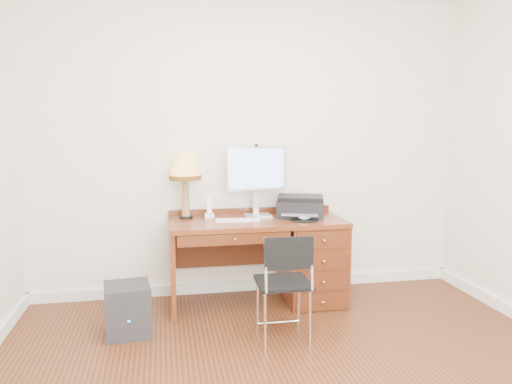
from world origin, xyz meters
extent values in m
plane|color=#3D1C0E|center=(0.00, 0.00, 0.00)|extent=(4.00, 4.00, 0.00)
plane|color=silver|center=(0.00, 1.75, 1.35)|extent=(4.00, 0.00, 4.00)
cube|color=white|center=(0.00, 1.74, 0.05)|extent=(4.00, 0.03, 0.10)
cube|color=maroon|center=(0.00, 1.40, 0.73)|extent=(1.50, 0.65, 0.04)
cube|color=maroon|center=(0.50, 1.40, 0.35)|extent=(0.50, 0.61, 0.71)
cube|color=maroon|center=(-0.73, 1.40, 0.35)|extent=(0.04, 0.61, 0.71)
cube|color=#542310|center=(-0.24, 1.69, 0.46)|extent=(0.96, 0.03, 0.39)
cube|color=#542310|center=(-0.24, 1.09, 0.66)|extent=(0.91, 0.03, 0.09)
sphere|color=#BF8C3F|center=(0.50, 1.06, 0.35)|extent=(0.03, 0.03, 0.03)
cube|color=silver|center=(0.03, 1.55, 0.76)|extent=(0.25, 0.20, 0.02)
cube|color=silver|center=(0.03, 1.60, 0.86)|extent=(0.06, 0.04, 0.19)
cube|color=silver|center=(0.03, 1.58, 1.17)|extent=(0.54, 0.10, 0.39)
cube|color=#4C8CF2|center=(0.03, 1.56, 1.17)|extent=(0.49, 0.06, 0.34)
cube|color=white|center=(-0.18, 1.37, 0.76)|extent=(0.38, 0.14, 0.01)
cylinder|color=black|center=(0.39, 1.29, 0.75)|extent=(0.24, 0.24, 0.01)
ellipsoid|color=white|center=(0.39, 1.29, 0.78)|extent=(0.11, 0.07, 0.04)
cube|color=black|center=(0.41, 1.48, 0.82)|extent=(0.49, 0.43, 0.15)
cube|color=black|center=(0.41, 1.48, 0.92)|extent=(0.47, 0.41, 0.04)
cylinder|color=black|center=(-0.60, 1.57, 0.76)|extent=(0.12, 0.12, 0.02)
cone|color=#997048|center=(-0.60, 1.57, 0.94)|extent=(0.07, 0.07, 0.34)
cone|color=gold|center=(-0.60, 1.57, 1.22)|extent=(0.28, 0.28, 0.21)
cylinder|color=#593814|center=(-0.60, 1.57, 1.11)|extent=(0.28, 0.28, 0.04)
cube|color=white|center=(-0.40, 1.57, 0.77)|extent=(0.08, 0.08, 0.04)
cube|color=white|center=(-0.40, 1.57, 0.85)|extent=(0.04, 0.06, 0.14)
cylinder|color=black|center=(0.37, 1.48, 0.80)|extent=(0.08, 0.08, 0.10)
cube|color=black|center=(0.05, 0.65, 0.43)|extent=(0.39, 0.39, 0.02)
cube|color=black|center=(0.05, 0.47, 0.70)|extent=(0.34, 0.03, 0.23)
cylinder|color=silver|center=(-0.11, 0.81, 0.21)|extent=(0.02, 0.02, 0.43)
cylinder|color=silver|center=(0.21, 0.81, 0.21)|extent=(0.02, 0.02, 0.43)
cylinder|color=silver|center=(-0.11, 0.48, 0.21)|extent=(0.02, 0.02, 0.43)
cylinder|color=silver|center=(0.21, 0.48, 0.21)|extent=(0.02, 0.02, 0.43)
cylinder|color=silver|center=(-0.11, 0.47, 0.62)|extent=(0.02, 0.02, 0.38)
cylinder|color=silver|center=(0.21, 0.47, 0.62)|extent=(0.02, 0.02, 0.38)
cube|color=black|center=(-1.08, 0.94, 0.19)|extent=(0.37, 0.37, 0.38)
camera|label=1|loc=(-0.79, -2.76, 1.60)|focal=35.00mm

